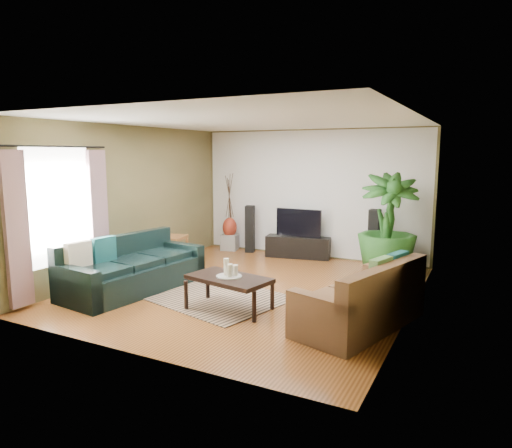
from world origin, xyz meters
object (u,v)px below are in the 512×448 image
Objects in this scene: television at (299,223)px; vase at (230,227)px; speaker_right at (374,238)px; coffee_table at (229,293)px; potted_plant at (388,225)px; side_table at (172,250)px; tv_stand at (298,247)px; sofa_right at (360,294)px; speaker_left at (250,229)px; pedestal at (230,242)px; sofa_left at (134,264)px.

television is 1.71m from vase.
coffee_table is at bearing -107.89° from speaker_right.
speaker_right is at bearing 121.76° from potted_plant.
television is at bearing -178.56° from speaker_right.
television is 1.60m from speaker_right.
vase is 1.72m from side_table.
tv_stand is at bearing 180.00° from television.
sofa_right is 1.83× the size of speaker_left.
speaker_right reaches higher than speaker_left.
potted_plant is 3.77m from pedestal.
sofa_left is 6.54× the size of pedestal.
sofa_right is at bearing -81.22° from sofa_left.
speaker_right reaches higher than sofa_right.
television is 2.79× the size of pedestal.
tv_stand is (1.48, 3.41, -0.20)m from sofa_left.
speaker_right is 4.04m from side_table.
side_table is at bearing -135.38° from speaker_left.
side_table reaches higher than tv_stand.
sofa_right is 5.08m from pedestal.
side_table is (-0.91, -1.65, -0.24)m from speaker_left.
television is at bearing 163.33° from potted_plant.
sofa_left is 1.99× the size of coffee_table.
sofa_left is 1.86m from side_table.
speaker_right is 2.45× the size of vase.
television reaches higher than side_table.
speaker_left reaches higher than tv_stand.
tv_stand is 1.20m from speaker_left.
side_table is at bearing -103.23° from vase.
tv_stand is 2.16m from potted_plant.
speaker_left is 0.52m from vase.
sofa_right is 1.41× the size of tv_stand.
sofa_right is at bearing 17.66° from coffee_table.
sofa_left is 3.42m from pedestal.
speaker_left is 3.20m from potted_plant.
vase is (0.00, 0.00, 0.34)m from pedestal.
speaker_left is 0.56× the size of potted_plant.
potted_plant is at bearing -158.80° from sofa_right.
speaker_right reaches higher than tv_stand.
television is 1.78m from pedestal.
tv_stand is (-2.17, 3.29, -0.20)m from sofa_right.
tv_stand is 1.63m from speaker_right.
sofa_left is at bearing -86.45° from vase.
pedestal is at bearing 10.48° from sofa_left.
speaker_right is at bearing -16.45° from speaker_left.
potted_plant is 4.22m from side_table.
potted_plant reaches higher than pedestal.
pedestal is at bearing 131.22° from coffee_table.
sofa_left is 1.22× the size of sofa_right.
sofa_right reaches higher than coffee_table.
side_table is at bearing -141.51° from television.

